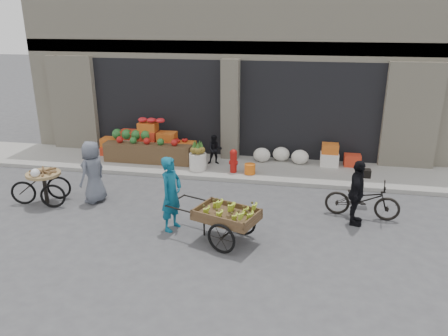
% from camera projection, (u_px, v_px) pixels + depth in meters
% --- Properties ---
extents(ground, '(80.00, 80.00, 0.00)m').
position_uv_depth(ground, '(192.00, 229.00, 9.84)').
color(ground, '#424244').
rests_on(ground, ground).
extents(sidewalk, '(18.00, 2.20, 0.12)m').
position_uv_depth(sidewalk, '(225.00, 167.00, 13.62)').
color(sidewalk, gray).
rests_on(sidewalk, ground).
extents(building, '(14.00, 6.45, 7.00)m').
position_uv_depth(building, '(245.00, 49.00, 16.16)').
color(building, beige).
rests_on(building, ground).
extents(fruit_display, '(3.10, 1.12, 1.24)m').
position_uv_depth(fruit_display, '(151.00, 142.00, 14.11)').
color(fruit_display, red).
rests_on(fruit_display, sidewalk).
extents(pineapple_bin, '(0.52, 0.52, 0.50)m').
position_uv_depth(pineapple_bin, '(198.00, 161.00, 13.18)').
color(pineapple_bin, silver).
rests_on(pineapple_bin, sidewalk).
extents(fire_hydrant, '(0.22, 0.22, 0.71)m').
position_uv_depth(fire_hydrant, '(233.00, 160.00, 12.90)').
color(fire_hydrant, '#A5140F').
rests_on(fire_hydrant, sidewalk).
extents(orange_bucket, '(0.32, 0.32, 0.30)m').
position_uv_depth(orange_bucket, '(250.00, 169.00, 12.84)').
color(orange_bucket, orange).
rests_on(orange_bucket, sidewalk).
extents(right_bay_goods, '(3.35, 0.60, 0.70)m').
position_uv_depth(right_bay_goods, '(311.00, 156.00, 13.60)').
color(right_bay_goods, silver).
rests_on(right_bay_goods, sidewalk).
extents(seated_person, '(0.51, 0.43, 0.93)m').
position_uv_depth(seated_person, '(215.00, 150.00, 13.60)').
color(seated_person, black).
rests_on(seated_person, sidewalk).
extents(banana_cart, '(2.33, 1.52, 0.91)m').
position_uv_depth(banana_cart, '(225.00, 213.00, 9.09)').
color(banana_cart, brown).
rests_on(banana_cart, ground).
extents(vendor_woman, '(0.57, 0.71, 1.70)m').
position_uv_depth(vendor_woman, '(171.00, 194.00, 9.58)').
color(vendor_woman, '#0F5773').
rests_on(vendor_woman, ground).
extents(tricycle_cart, '(1.46, 1.04, 0.95)m').
position_uv_depth(tricycle_cart, '(44.00, 183.00, 10.98)').
color(tricycle_cart, '#9E7F51').
rests_on(tricycle_cart, ground).
extents(vendor_grey, '(0.71, 0.90, 1.61)m').
position_uv_depth(vendor_grey, '(93.00, 172.00, 11.03)').
color(vendor_grey, slate).
rests_on(vendor_grey, ground).
extents(bicycle, '(1.78, 0.81, 0.90)m').
position_uv_depth(bicycle, '(362.00, 199.00, 10.28)').
color(bicycle, black).
rests_on(bicycle, ground).
extents(cyclist, '(0.48, 0.94, 1.53)m').
position_uv_depth(cyclist, '(357.00, 193.00, 9.84)').
color(cyclist, black).
rests_on(cyclist, ground).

